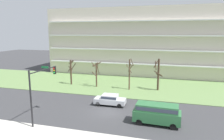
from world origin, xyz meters
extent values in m
plane|color=#38383A|center=(0.00, 0.00, 0.00)|extent=(160.00, 160.00, 0.00)
cube|color=#66844C|center=(0.00, 14.00, 0.04)|extent=(80.00, 16.00, 0.08)
cube|color=beige|center=(0.00, 28.78, 7.95)|extent=(44.38, 13.55, 15.89)
cube|color=silver|center=(0.00, 21.55, 3.18)|extent=(42.60, 0.90, 0.24)
cube|color=silver|center=(0.00, 21.55, 6.36)|extent=(42.60, 0.90, 0.24)
cube|color=silver|center=(0.00, 21.55, 9.53)|extent=(42.60, 0.90, 0.24)
cube|color=silver|center=(0.00, 21.55, 12.71)|extent=(42.60, 0.90, 0.24)
cylinder|color=#423023|center=(-11.12, 11.77, 2.46)|extent=(0.33, 0.33, 4.91)
cylinder|color=#423023|center=(-11.17, 11.49, 3.42)|extent=(0.69, 0.26, 0.73)
cylinder|color=#423023|center=(-11.50, 11.78, 2.92)|extent=(0.17, 0.82, 0.57)
cylinder|color=#423023|center=(-11.07, 12.18, 4.36)|extent=(0.95, 0.27, 0.96)
cylinder|color=#423023|center=(-11.24, 12.17, 4.48)|extent=(0.93, 0.39, 0.75)
cylinder|color=#423023|center=(-10.85, 12.38, 3.56)|extent=(1.39, 0.72, 1.54)
cylinder|color=#423023|center=(-11.02, 11.93, 2.94)|extent=(0.50, 0.41, 0.81)
cylinder|color=#4C3828|center=(-5.69, 11.45, 2.31)|extent=(0.28, 0.28, 4.61)
cylinder|color=#4C3828|center=(-5.88, 12.23, 4.30)|extent=(1.65, 0.52, 0.88)
cylinder|color=#4C3828|center=(-5.90, 10.89, 2.56)|extent=(1.23, 0.57, 0.96)
cylinder|color=#4C3828|center=(-5.32, 11.41, 3.29)|extent=(0.21, 0.87, 1.54)
cylinder|color=#4C3828|center=(-5.44, 11.55, 4.31)|extent=(0.36, 0.65, 1.11)
cylinder|color=#4C3828|center=(-5.90, 12.19, 4.19)|extent=(1.57, 0.55, 0.90)
cylinder|color=#4C3828|center=(-6.07, 10.95, 4.37)|extent=(1.13, 0.91, 0.87)
cylinder|color=brown|center=(0.67, 11.13, 2.79)|extent=(0.27, 0.27, 5.57)
cylinder|color=brown|center=(0.24, 11.01, 4.46)|extent=(0.37, 0.95, 0.54)
cylinder|color=brown|center=(0.80, 10.88, 3.68)|extent=(0.65, 0.42, 1.12)
cylinder|color=brown|center=(0.83, 10.94, 4.76)|extent=(0.52, 0.48, 0.82)
cylinder|color=brown|center=(0.81, 11.60, 3.97)|extent=(1.06, 0.41, 1.44)
cylinder|color=brown|center=(1.14, 10.98, 5.10)|extent=(0.45, 1.07, 1.41)
cylinder|color=#423023|center=(5.66, 12.08, 2.85)|extent=(0.35, 0.35, 5.69)
cylinder|color=#423023|center=(5.14, 12.34, 4.66)|extent=(0.70, 1.21, 1.20)
cylinder|color=#423023|center=(5.17, 11.96, 4.51)|extent=(0.42, 1.15, 1.56)
cylinder|color=#423023|center=(5.58, 11.42, 3.26)|extent=(1.42, 0.32, 0.84)
cylinder|color=#423023|center=(5.83, 11.52, 2.99)|extent=(1.23, 0.51, 0.71)
cylinder|color=#423023|center=(5.32, 11.95, 3.21)|extent=(0.43, 0.81, 0.50)
cube|color=#B7BABF|center=(-0.43, 2.50, 0.67)|extent=(4.44, 1.91, 0.70)
cube|color=#B7BABF|center=(-0.43, 2.50, 1.29)|extent=(2.24, 1.71, 0.55)
cube|color=#2D3847|center=(-0.43, 2.50, 1.29)|extent=(2.20, 1.74, 0.30)
cylinder|color=black|center=(-1.95, 1.67, 0.32)|extent=(0.65, 0.24, 0.64)
cylinder|color=black|center=(-1.99, 3.25, 0.32)|extent=(0.65, 0.24, 0.64)
cylinder|color=black|center=(1.13, 1.75, 0.32)|extent=(0.65, 0.24, 0.64)
cylinder|color=black|center=(1.09, 3.33, 0.32)|extent=(0.65, 0.24, 0.64)
cube|color=#2D6B3D|center=(6.36, -2.00, 0.98)|extent=(5.28, 2.22, 1.25)
cube|color=#2D6B3D|center=(6.36, -2.00, 1.98)|extent=(4.67, 2.03, 0.75)
cube|color=#2D3847|center=(6.36, -2.00, 1.98)|extent=(4.58, 2.07, 0.41)
cylinder|color=black|center=(8.22, -1.19, 0.36)|extent=(0.73, 0.25, 0.72)
cylinder|color=black|center=(8.14, -2.97, 0.36)|extent=(0.73, 0.25, 0.72)
cylinder|color=black|center=(4.58, -1.03, 0.36)|extent=(0.73, 0.25, 0.72)
cylinder|color=black|center=(4.51, -2.81, 0.36)|extent=(0.73, 0.25, 0.72)
cylinder|color=black|center=(-6.52, -6.60, 3.19)|extent=(0.18, 0.18, 6.39)
cylinder|color=black|center=(-6.52, -3.99, 5.99)|extent=(0.12, 5.22, 0.12)
cube|color=black|center=(-6.52, -1.68, 5.49)|extent=(0.28, 0.28, 0.90)
sphere|color=red|center=(-6.52, -1.83, 5.79)|extent=(0.20, 0.20, 0.20)
sphere|color=#F2A519|center=(-6.52, -1.83, 5.51)|extent=(0.20, 0.20, 0.20)
sphere|color=green|center=(-6.52, -1.83, 5.23)|extent=(0.20, 0.20, 0.20)
cube|color=#197238|center=(-6.52, -3.73, 6.24)|extent=(0.90, 0.04, 0.24)
camera|label=1|loc=(7.45, -24.52, 10.27)|focal=33.23mm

